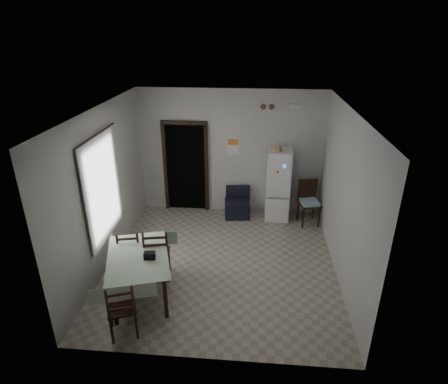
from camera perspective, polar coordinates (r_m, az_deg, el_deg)
ground at (r=7.24m, az=-0.36°, el=-10.70°), size 4.50×4.50×0.00m
ceiling at (r=6.07m, az=-0.43°, el=12.39°), size 4.20×4.50×0.02m
wall_back at (r=8.61m, az=1.03°, el=5.96°), size 4.20×0.02×2.90m
wall_front at (r=4.58m, az=-3.10°, el=-11.80°), size 4.20×0.02×2.90m
wall_left at (r=7.02m, az=-17.71°, el=0.45°), size 0.02×4.50×2.90m
wall_right at (r=6.67m, az=17.87°, el=-0.83°), size 0.02×4.50×2.90m
doorway at (r=9.06m, az=-5.55°, el=4.17°), size 1.06×0.52×2.22m
window_recess at (r=6.84m, az=-18.80°, el=0.56°), size 0.10×1.20×1.60m
curtain at (r=6.79m, az=-17.95°, el=0.53°), size 0.02×1.45×1.85m
curtain_rod at (r=6.49m, az=-18.94°, el=8.23°), size 0.02×1.60×0.02m
calendar at (r=8.55m, az=1.37°, el=7.01°), size 0.28×0.02×0.40m
calendar_image at (r=8.51m, az=1.38°, el=7.64°), size 0.24×0.01×0.14m
light_switch at (r=8.71m, az=2.00°, el=3.72°), size 0.08×0.02×0.12m
vent_left at (r=8.31m, az=6.02°, el=12.79°), size 0.12×0.03×0.12m
vent_right at (r=8.32m, az=7.29°, el=12.74°), size 0.12×0.03×0.12m
emergency_light at (r=8.32m, az=10.63°, el=12.74°), size 0.25×0.07×0.09m
fridge at (r=8.53m, az=8.23°, el=1.08°), size 0.55×0.55×1.66m
tan_cone at (r=8.12m, az=8.11°, el=6.91°), size 0.27×0.27×0.20m
navy_seat at (r=8.72m, az=2.04°, el=-1.66°), size 0.63×0.61×0.69m
corner_chair at (r=8.55m, az=12.88°, el=-1.68°), size 0.52×0.52×1.00m
dining_table at (r=6.43m, az=-12.71°, el=-12.33°), size 1.33×1.66×0.75m
black_bag at (r=6.09m, az=-11.27°, el=-9.46°), size 0.19×0.13×0.12m
dining_chair_far_left at (r=6.91m, az=-14.07°, el=-8.83°), size 0.47×0.47×0.92m
dining_chair_far_right at (r=6.69m, az=-10.17°, el=-9.07°), size 0.52×0.52×1.03m
dining_chair_near_head at (r=5.75m, az=-15.34°, el=-16.60°), size 0.51×0.51×0.92m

